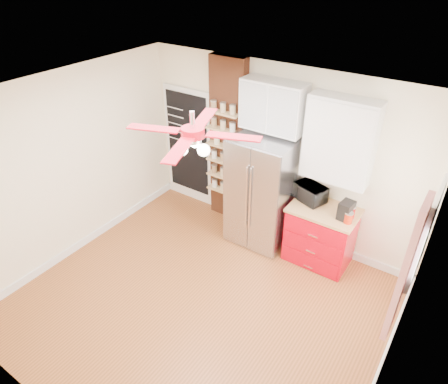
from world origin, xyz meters
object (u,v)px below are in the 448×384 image
Objects in this scene: ceiling_fan at (193,133)px; canister_left at (348,218)px; toaster_oven at (310,193)px; pantry_jar_oats at (217,140)px; red_cabinet at (320,235)px; fridge at (262,192)px; coffee_maker at (346,210)px.

canister_left is (1.29, 1.56, -1.45)m from ceiling_fan.
toaster_oven is 1.65m from pantry_jar_oats.
ceiling_fan reaches higher than red_cabinet.
toaster_oven is 3.01× the size of canister_left.
pantry_jar_oats reaches higher than red_cabinet.
canister_left is at bearing -3.07° from fridge.
fridge is 11.98× the size of canister_left.
ceiling_fan reaches higher than fridge.
canister_left is (0.37, -0.12, 0.52)m from red_cabinet.
red_cabinet is 6.44× the size of canister_left.
fridge is 6.90× the size of coffee_maker.
coffee_maker is 1.74× the size of canister_left.
pantry_jar_oats is at bearing 118.47° from ceiling_fan.
red_cabinet is at bearing 161.79° from canister_left.
red_cabinet is at bearing -2.59° from pantry_jar_oats.
pantry_jar_oats is at bearing 171.54° from fridge.
fridge reaches higher than pantry_jar_oats.
coffee_maker is (0.30, -0.05, 0.57)m from red_cabinet.
fridge is at bearing -177.05° from red_cabinet.
canister_left is at bearing 50.38° from ceiling_fan.
ceiling_fan is at bearing -61.53° from pantry_jar_oats.
ceiling_fan is (0.05, -1.63, 1.55)m from fridge.
canister_left is (1.34, -0.07, 0.10)m from fridge.
red_cabinet is at bearing 178.89° from coffee_maker.
fridge is 1.08m from pantry_jar_oats.
coffee_maker reaches higher than red_cabinet.
ceiling_fan is 2.47m from coffee_maker.
canister_left is at bearing -42.06° from coffee_maker.
coffee_maker is (1.27, 0.00, 0.15)m from fridge.
pantry_jar_oats is (-0.96, 1.76, -0.98)m from ceiling_fan.
pantry_jar_oats is at bearing 177.41° from red_cabinet.
toaster_oven is at bearing 160.99° from canister_left.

